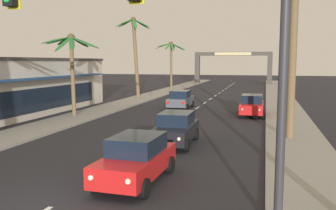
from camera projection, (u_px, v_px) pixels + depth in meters
ground_plane at (51, 207)px, 11.00m from camera, size 220.00×220.00×0.00m
sidewalk_right at (287, 117)px, 28.21m from camera, size 3.20×110.00×0.14m
sidewalk_left at (100, 110)px, 32.17m from camera, size 3.20×110.00×0.14m
lane_markings at (191, 116)px, 29.39m from camera, size 4.28×86.96×0.01m
traffic_signal_mast at (145, 15)px, 9.38m from camera, size 11.20×0.41×7.62m
sedan_lead_at_stop_bar at (136, 158)px, 13.23m from camera, size 2.08×4.50×1.68m
sedan_third_in_queue at (176, 128)px, 19.24m from camera, size 2.03×4.48×1.68m
sedan_oncoming_far at (181, 99)px, 33.90m from camera, size 2.00×4.47×1.68m
sedan_parked_nearest_kerb at (252, 105)px, 29.44m from camera, size 1.96×4.46×1.68m
palm_left_second at (71, 53)px, 28.20m from camera, size 4.44×4.25×6.45m
palm_left_third at (135, 44)px, 42.27m from camera, size 4.20×4.22×9.39m
palm_left_farthest at (171, 54)px, 56.40m from camera, size 4.87×4.91×7.38m
palm_right_second at (294, 27)px, 19.63m from camera, size 3.29×3.12×9.51m
town_gateway_arch at (233, 63)px, 69.77m from camera, size 14.51×0.90×6.13m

